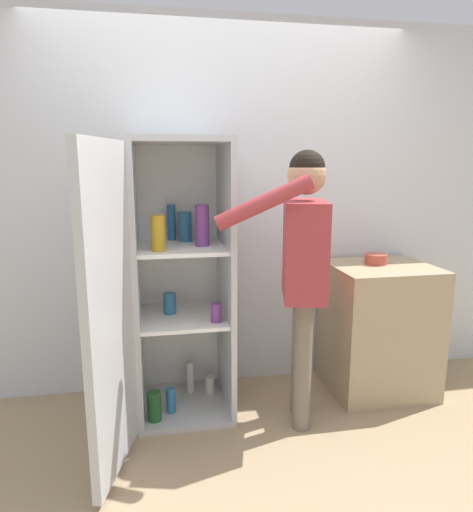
# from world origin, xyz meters

# --- Properties ---
(ground_plane) EXTENTS (12.00, 12.00, 0.00)m
(ground_plane) POSITION_xyz_m (0.00, 0.00, 0.00)
(ground_plane) COLOR tan
(wall_back) EXTENTS (7.00, 0.06, 2.55)m
(wall_back) POSITION_xyz_m (0.00, 0.98, 1.27)
(wall_back) COLOR silver
(wall_back) RESTS_ON ground_plane
(refrigerator) EXTENTS (0.79, 1.19, 1.74)m
(refrigerator) POSITION_xyz_m (-0.41, 0.54, 0.87)
(refrigerator) COLOR #B7BABC
(refrigerator) RESTS_ON ground_plane
(person) EXTENTS (0.73, 0.55, 1.67)m
(person) POSITION_xyz_m (0.37, 0.33, 1.06)
(person) COLOR #726656
(person) RESTS_ON ground_plane
(counter) EXTENTS (0.69, 0.61, 0.91)m
(counter) POSITION_xyz_m (1.04, 0.62, 0.45)
(counter) COLOR tan
(counter) RESTS_ON ground_plane
(bowl) EXTENTS (0.15, 0.15, 0.07)m
(bowl) POSITION_xyz_m (1.02, 0.68, 0.94)
(bowl) COLOR #B24738
(bowl) RESTS_ON counter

